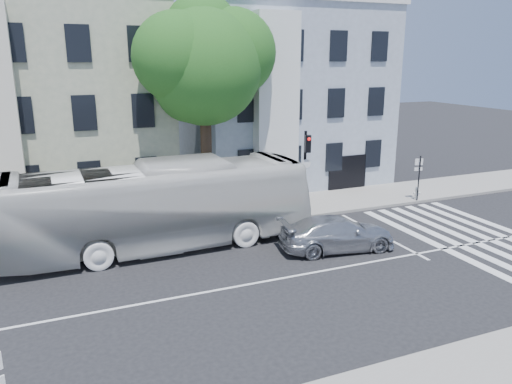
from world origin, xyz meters
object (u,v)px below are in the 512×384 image
sedan (337,233)px  traffic_signal (306,161)px  fire_hydrant (417,193)px  bus (156,206)px

sedan → traffic_signal: size_ratio=1.14×
traffic_signal → fire_hydrant: traffic_signal is taller
bus → sedan: bus is taller
bus → traffic_signal: size_ratio=3.07×
fire_hydrant → sedan: bearing=-150.5°
sedan → traffic_signal: (1.10, 4.98, 2.11)m
bus → traffic_signal: traffic_signal is taller
traffic_signal → sedan: bearing=-89.0°
sedan → fire_hydrant: sedan is taller
sedan → traffic_signal: bearing=-4.1°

